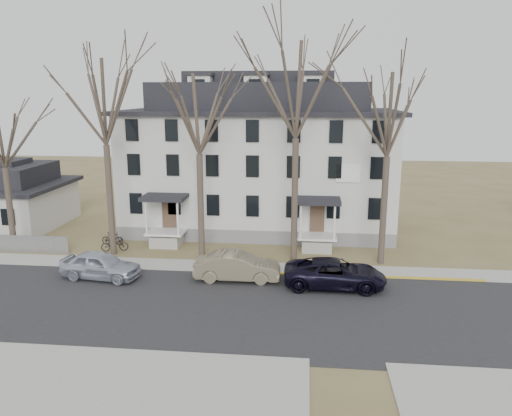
# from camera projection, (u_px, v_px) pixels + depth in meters

# --- Properties ---
(ground) EXTENTS (120.00, 120.00, 0.00)m
(ground) POSITION_uv_depth(u_px,v_px,m) (265.00, 329.00, 22.71)
(ground) COLOR olive
(ground) RESTS_ON ground
(main_road) EXTENTS (120.00, 10.00, 0.04)m
(main_road) POSITION_uv_depth(u_px,v_px,m) (269.00, 311.00, 24.65)
(main_road) COLOR #27272A
(main_road) RESTS_ON ground
(far_sidewalk) EXTENTS (120.00, 2.00, 0.08)m
(far_sidewalk) POSITION_uv_depth(u_px,v_px,m) (276.00, 269.00, 30.46)
(far_sidewalk) COLOR #A09F97
(far_sidewalk) RESTS_ON ground
(near_sidewalk_left) EXTENTS (20.00, 5.00, 0.08)m
(near_sidewalk_left) POSITION_uv_depth(u_px,v_px,m) (41.00, 381.00, 18.67)
(near_sidewalk_left) COLOR #A09F97
(near_sidewalk_left) RESTS_ON ground
(yellow_curb) EXTENTS (14.00, 0.25, 0.06)m
(yellow_curb) POSITION_uv_depth(u_px,v_px,m) (361.00, 277.00, 29.09)
(yellow_curb) COLOR gold
(yellow_curb) RESTS_ON ground
(boarding_house) EXTENTS (20.80, 12.36, 12.05)m
(boarding_house) POSITION_uv_depth(u_px,v_px,m) (259.00, 160.00, 39.10)
(boarding_house) COLOR slate
(boarding_house) RESTS_ON ground
(small_house) EXTENTS (8.70, 8.70, 5.00)m
(small_house) POSITION_uv_depth(u_px,v_px,m) (9.00, 199.00, 39.90)
(small_house) COLOR beige
(small_house) RESTS_ON ground
(tree_far_left) EXTENTS (8.40, 8.40, 13.72)m
(tree_far_left) POSITION_uv_depth(u_px,v_px,m) (103.00, 96.00, 30.97)
(tree_far_left) COLOR #473B31
(tree_far_left) RESTS_ON ground
(tree_mid_left) EXTENTS (7.80, 7.80, 12.74)m
(tree_mid_left) POSITION_uv_depth(u_px,v_px,m) (198.00, 108.00, 30.54)
(tree_mid_left) COLOR #473B31
(tree_mid_left) RESTS_ON ground
(tree_center) EXTENTS (9.00, 9.00, 14.70)m
(tree_center) POSITION_uv_depth(u_px,v_px,m) (297.00, 83.00, 29.61)
(tree_center) COLOR #473B31
(tree_center) RESTS_ON ground
(tree_mid_right) EXTENTS (7.80, 7.80, 12.74)m
(tree_mid_right) POSITION_uv_depth(u_px,v_px,m) (390.00, 109.00, 29.39)
(tree_mid_right) COLOR #473B31
(tree_mid_right) RESTS_ON ground
(tree_bungalow) EXTENTS (6.60, 6.60, 10.78)m
(tree_bungalow) POSITION_uv_depth(u_px,v_px,m) (1.00, 131.00, 32.17)
(tree_bungalow) COLOR #473B31
(tree_bungalow) RESTS_ON ground
(car_silver) EXTENTS (4.85, 2.46, 1.58)m
(car_silver) POSITION_uv_depth(u_px,v_px,m) (100.00, 266.00, 28.72)
(car_silver) COLOR #B0B7C7
(car_silver) RESTS_ON ground
(car_tan) EXTENTS (4.93, 1.83, 1.61)m
(car_tan) POSITION_uv_depth(u_px,v_px,m) (237.00, 267.00, 28.48)
(car_tan) COLOR #756C54
(car_tan) RESTS_ON ground
(car_navy) EXTENTS (5.61, 2.63, 1.55)m
(car_navy) POSITION_uv_depth(u_px,v_px,m) (335.00, 274.00, 27.44)
(car_navy) COLOR black
(car_navy) RESTS_ON ground
(bicycle_left) EXTENTS (1.90, 1.07, 0.95)m
(bicycle_left) POSITION_uv_depth(u_px,v_px,m) (115.00, 245.00, 33.72)
(bicycle_left) COLOR black
(bicycle_left) RESTS_ON ground
(bicycle_right) EXTENTS (1.56, 0.44, 0.94)m
(bicycle_right) POSITION_uv_depth(u_px,v_px,m) (113.00, 239.00, 35.10)
(bicycle_right) COLOR black
(bicycle_right) RESTS_ON ground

